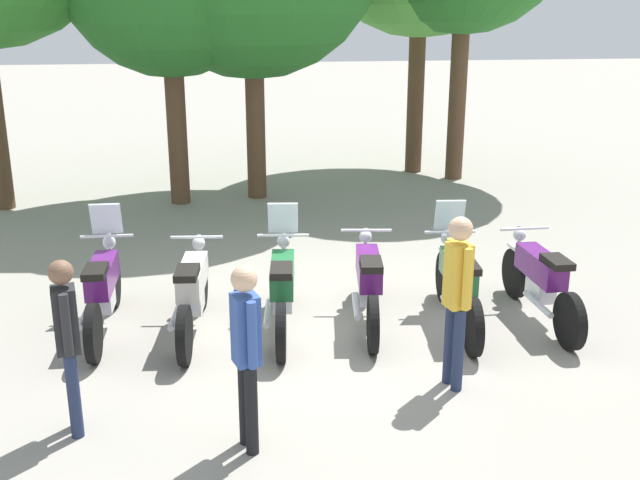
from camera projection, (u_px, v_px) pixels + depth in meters
ground_plane at (326, 325)px, 8.98m from camera, size 80.00×80.00×0.00m
motorcycle_0 at (103, 288)px, 8.71m from camera, size 0.62×2.19×1.37m
motorcycle_1 at (193, 291)px, 8.66m from camera, size 0.62×2.19×0.99m
motorcycle_2 at (282, 287)px, 8.74m from camera, size 0.64×2.19×1.37m
motorcycle_3 at (368, 282)px, 8.93m from camera, size 0.67×2.18×0.99m
motorcycle_4 at (457, 283)px, 8.87m from camera, size 0.62×2.19×1.37m
motorcycle_5 at (540, 280)px, 9.00m from camera, size 0.62×2.19×0.99m
person_0 at (457, 289)px, 7.26m from camera, size 0.28×0.41×1.75m
person_1 at (246, 345)px, 6.24m from camera, size 0.27×0.41×1.65m
person_2 at (67, 335)px, 6.49m from camera, size 0.25×0.41×1.61m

